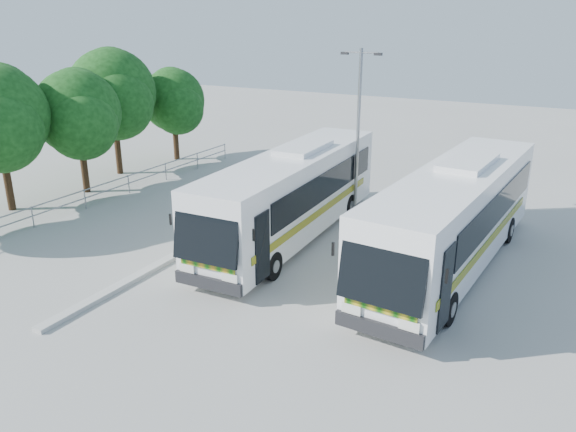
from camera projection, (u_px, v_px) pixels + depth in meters
The scene contains 9 objects.
ground at pixel (218, 273), 20.61m from camera, with size 100.00×100.00×0.00m, color #9E9E99.
kerb_divider at pixel (200, 242), 23.28m from camera, with size 0.40×16.00×0.15m, color #B2B2AD.
railing at pixel (100, 189), 28.19m from camera, with size 0.06×22.00×1.00m.
tree_far_c at pixel (78, 113), 28.88m from camera, with size 4.97×4.69×6.49m.
tree_far_d at pixel (113, 93), 32.30m from camera, with size 5.62×5.30×7.33m.
tree_far_e at pixel (174, 100), 36.03m from camera, with size 4.54×4.28×5.92m.
coach_main at pixel (292, 193), 23.44m from camera, with size 3.11×12.97×3.57m.
coach_adjacent at pixel (454, 216), 20.49m from camera, with size 3.66×13.51×3.71m.
lamppost at pixel (358, 127), 25.24m from camera, with size 1.87×0.18×7.65m.
Camera 1 is at (11.23, -15.22, 8.84)m, focal length 35.00 mm.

